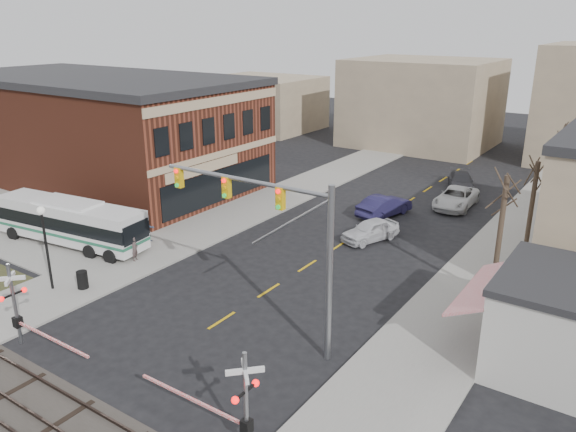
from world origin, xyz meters
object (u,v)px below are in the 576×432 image
object	(u,v)px
pedestrian_far	(148,229)
rr_crossing_east	(236,400)
car_a	(370,230)
street_lamp	(44,232)
car_d	(461,181)
transit_bus	(70,221)
car_c	(456,198)
pedestrian_near	(135,249)
rr_crossing_west	(20,308)
trash_bin	(82,280)
car_b	(384,206)
traffic_signal_mast	(279,226)

from	to	relation	value
pedestrian_far	rr_crossing_east	bearing A→B (deg)	-97.90
rr_crossing_east	car_a	distance (m)	21.05
street_lamp	car_d	distance (m)	34.73
transit_bus	car_c	distance (m)	29.02
pedestrian_near	rr_crossing_west	bearing A→B (deg)	179.63
rr_crossing_west	pedestrian_near	bearing A→B (deg)	108.90
car_a	car_d	distance (m)	15.64
trash_bin	car_b	world-z (taller)	car_b
transit_bus	traffic_signal_mast	bearing A→B (deg)	-6.01
trash_bin	car_a	xyz separation A→B (m)	(9.84, 15.74, 0.12)
traffic_signal_mast	street_lamp	bearing A→B (deg)	-167.91
transit_bus	traffic_signal_mast	world-z (taller)	traffic_signal_mast
pedestrian_near	car_a	bearing A→B (deg)	-61.40
car_a	pedestrian_near	size ratio (longest dim) A/B	2.79
trash_bin	car_d	size ratio (longest dim) A/B	0.20
car_d	pedestrian_near	bearing A→B (deg)	-134.73
rr_crossing_west	car_c	size ratio (longest dim) A/B	1.00
car_a	car_b	size ratio (longest dim) A/B	0.88
rr_crossing_east	pedestrian_near	distance (m)	17.82
street_lamp	car_d	bearing A→B (deg)	69.08
trash_bin	car_a	world-z (taller)	car_a
street_lamp	car_b	size ratio (longest dim) A/B	0.97
traffic_signal_mast	car_b	size ratio (longest dim) A/B	1.86
car_b	pedestrian_far	size ratio (longest dim) A/B	2.77
transit_bus	trash_bin	world-z (taller)	transit_bus
transit_bus	pedestrian_far	xyz separation A→B (m)	(4.00, 3.06, -0.66)
street_lamp	car_c	world-z (taller)	street_lamp
pedestrian_near	car_c	bearing A→B (deg)	-49.63
traffic_signal_mast	street_lamp	distance (m)	13.89
car_c	car_d	world-z (taller)	car_c
traffic_signal_mast	pedestrian_far	bearing A→B (deg)	160.73
rr_crossing_west	trash_bin	size ratio (longest dim) A/B	5.62
car_a	trash_bin	bearing A→B (deg)	-101.50
car_b	street_lamp	bearing A→B (deg)	79.06
traffic_signal_mast	pedestrian_near	xyz separation A→B (m)	(-12.60, 2.37, -4.80)
street_lamp	car_d	world-z (taller)	street_lamp
car_b	pedestrian_far	distance (m)	17.67
car_b	pedestrian_near	bearing A→B (deg)	74.83
car_b	car_c	size ratio (longest dim) A/B	0.88
car_d	pedestrian_far	distance (m)	27.82
street_lamp	car_d	size ratio (longest dim) A/B	0.95
car_b	pedestrian_near	xyz separation A→B (m)	(-9.00, -16.70, 0.08)
street_lamp	car_b	world-z (taller)	street_lamp
car_c	pedestrian_far	world-z (taller)	pedestrian_far
trash_bin	car_d	distance (m)	33.22
car_d	pedestrian_near	xyz separation A→B (m)	(-11.55, -27.10, 0.16)
transit_bus	pedestrian_far	size ratio (longest dim) A/B	6.51
rr_crossing_west	trash_bin	world-z (taller)	rr_crossing_west
traffic_signal_mast	car_d	size ratio (longest dim) A/B	1.82
car_d	pedestrian_near	world-z (taller)	pedestrian_near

